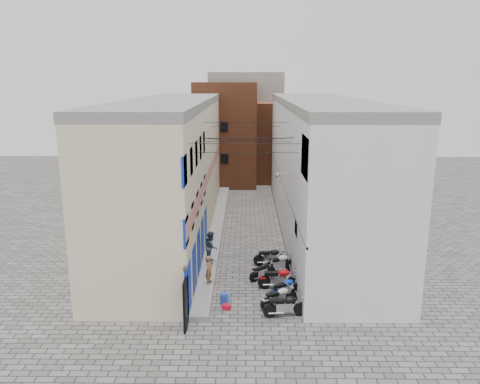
{
  "coord_description": "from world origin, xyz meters",
  "views": [
    {
      "loc": [
        -0.03,
        -18.33,
        10.21
      ],
      "look_at": [
        -0.39,
        11.69,
        3.0
      ],
      "focal_mm": 35.0,
      "sensor_mm": 36.0,
      "label": 1
    }
  ],
  "objects_px": {
    "motorcycle_d": "(279,277)",
    "motorcycle_e": "(262,270)",
    "motorcycle_c": "(285,287)",
    "person_a": "(209,270)",
    "motorcycle_g": "(271,256)",
    "red_crate": "(227,307)",
    "water_jug_far": "(226,298)",
    "motorcycle_b": "(279,296)",
    "person_b": "(211,247)",
    "motorcycle_a": "(285,304)",
    "motorcycle_f": "(279,262)",
    "water_jug_near": "(224,299)"
  },
  "relations": [
    {
      "from": "motorcycle_a",
      "to": "person_b",
      "type": "height_order",
      "value": "person_b"
    },
    {
      "from": "motorcycle_a",
      "to": "person_a",
      "type": "relative_size",
      "value": 1.38
    },
    {
      "from": "motorcycle_g",
      "to": "person_a",
      "type": "bearing_deg",
      "value": -51.04
    },
    {
      "from": "person_a",
      "to": "person_b",
      "type": "xyz_separation_m",
      "value": [
        -0.09,
        2.82,
        0.17
      ]
    },
    {
      "from": "motorcycle_d",
      "to": "water_jug_far",
      "type": "distance_m",
      "value": 3.1
    },
    {
      "from": "motorcycle_a",
      "to": "motorcycle_b",
      "type": "height_order",
      "value": "motorcycle_a"
    },
    {
      "from": "motorcycle_d",
      "to": "motorcycle_e",
      "type": "bearing_deg",
      "value": -146.15
    },
    {
      "from": "motorcycle_d",
      "to": "person_b",
      "type": "relative_size",
      "value": 1.19
    },
    {
      "from": "motorcycle_b",
      "to": "water_jug_far",
      "type": "distance_m",
      "value": 2.49
    },
    {
      "from": "motorcycle_b",
      "to": "motorcycle_g",
      "type": "height_order",
      "value": "motorcycle_g"
    },
    {
      "from": "motorcycle_b",
      "to": "motorcycle_g",
      "type": "bearing_deg",
      "value": 154.09
    },
    {
      "from": "motorcycle_d",
      "to": "water_jug_far",
      "type": "bearing_deg",
      "value": -58.23
    },
    {
      "from": "motorcycle_d",
      "to": "person_b",
      "type": "height_order",
      "value": "person_b"
    },
    {
      "from": "water_jug_far",
      "to": "person_b",
      "type": "bearing_deg",
      "value": 102.54
    },
    {
      "from": "motorcycle_c",
      "to": "motorcycle_a",
      "type": "bearing_deg",
      "value": -35.16
    },
    {
      "from": "motorcycle_f",
      "to": "water_jug_far",
      "type": "xyz_separation_m",
      "value": [
        -2.75,
        -3.69,
        -0.33
      ]
    },
    {
      "from": "motorcycle_b",
      "to": "motorcycle_c",
      "type": "xyz_separation_m",
      "value": [
        0.38,
        1.04,
        -0.02
      ]
    },
    {
      "from": "motorcycle_g",
      "to": "motorcycle_b",
      "type": "bearing_deg",
      "value": -2.2
    },
    {
      "from": "motorcycle_a",
      "to": "water_jug_far",
      "type": "relative_size",
      "value": 3.95
    },
    {
      "from": "motorcycle_d",
      "to": "red_crate",
      "type": "bearing_deg",
      "value": -49.84
    },
    {
      "from": "motorcycle_a",
      "to": "motorcycle_d",
      "type": "xyz_separation_m",
      "value": [
        -0.08,
        2.86,
        0.04
      ]
    },
    {
      "from": "motorcycle_c",
      "to": "red_crate",
      "type": "height_order",
      "value": "motorcycle_c"
    },
    {
      "from": "motorcycle_b",
      "to": "red_crate",
      "type": "relative_size",
      "value": 5.34
    },
    {
      "from": "person_b",
      "to": "water_jug_far",
      "type": "distance_m",
      "value": 4.7
    },
    {
      "from": "person_b",
      "to": "motorcycle_f",
      "type": "bearing_deg",
      "value": -104.36
    },
    {
      "from": "motorcycle_c",
      "to": "person_a",
      "type": "bearing_deg",
      "value": -135.32
    },
    {
      "from": "water_jug_far",
      "to": "red_crate",
      "type": "xyz_separation_m",
      "value": [
        0.05,
        -0.55,
        -0.14
      ]
    },
    {
      "from": "motorcycle_g",
      "to": "water_jug_near",
      "type": "bearing_deg",
      "value": -30.67
    },
    {
      "from": "motorcycle_b",
      "to": "person_b",
      "type": "height_order",
      "value": "person_b"
    },
    {
      "from": "motorcycle_e",
      "to": "motorcycle_a",
      "type": "bearing_deg",
      "value": -26.81
    },
    {
      "from": "motorcycle_e",
      "to": "water_jug_far",
      "type": "xyz_separation_m",
      "value": [
        -1.81,
        -2.81,
        -0.24
      ]
    },
    {
      "from": "motorcycle_b",
      "to": "water_jug_near",
      "type": "xyz_separation_m",
      "value": [
        -2.55,
        0.25,
        -0.27
      ]
    },
    {
      "from": "motorcycle_d",
      "to": "person_b",
      "type": "xyz_separation_m",
      "value": [
        -3.6,
        2.86,
        0.53
      ]
    },
    {
      "from": "motorcycle_a",
      "to": "motorcycle_d",
      "type": "relative_size",
      "value": 0.93
    },
    {
      "from": "motorcycle_f",
      "to": "red_crate",
      "type": "bearing_deg",
      "value": -53.81
    },
    {
      "from": "motorcycle_g",
      "to": "person_a",
      "type": "distance_m",
      "value": 4.42
    },
    {
      "from": "motorcycle_d",
      "to": "person_b",
      "type": "bearing_deg",
      "value": -129.02
    },
    {
      "from": "motorcycle_e",
      "to": "water_jug_near",
      "type": "xyz_separation_m",
      "value": [
        -1.9,
        -2.89,
        -0.22
      ]
    },
    {
      "from": "person_a",
      "to": "red_crate",
      "type": "bearing_deg",
      "value": -145.83
    },
    {
      "from": "motorcycle_a",
      "to": "water_jug_near",
      "type": "distance_m",
      "value": 3.01
    },
    {
      "from": "person_b",
      "to": "water_jug_far",
      "type": "bearing_deg",
      "value": -169.49
    },
    {
      "from": "motorcycle_g",
      "to": "motorcycle_c",
      "type": "bearing_deg",
      "value": 3.59
    },
    {
      "from": "motorcycle_f",
      "to": "water_jug_near",
      "type": "height_order",
      "value": "motorcycle_f"
    },
    {
      "from": "motorcycle_a",
      "to": "motorcycle_d",
      "type": "distance_m",
      "value": 2.86
    },
    {
      "from": "motorcycle_c",
      "to": "motorcycle_b",
      "type": "bearing_deg",
      "value": -50.61
    },
    {
      "from": "motorcycle_g",
      "to": "red_crate",
      "type": "height_order",
      "value": "motorcycle_g"
    },
    {
      "from": "motorcycle_f",
      "to": "motorcycle_a",
      "type": "bearing_deg",
      "value": -22.13
    },
    {
      "from": "motorcycle_g",
      "to": "person_b",
      "type": "xyz_separation_m",
      "value": [
        -3.34,
        -0.15,
        0.58
      ]
    },
    {
      "from": "motorcycle_e",
      "to": "motorcycle_g",
      "type": "bearing_deg",
      "value": 124.88
    },
    {
      "from": "motorcycle_b",
      "to": "person_b",
      "type": "xyz_separation_m",
      "value": [
        -3.46,
        4.84,
        0.6
      ]
    }
  ]
}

